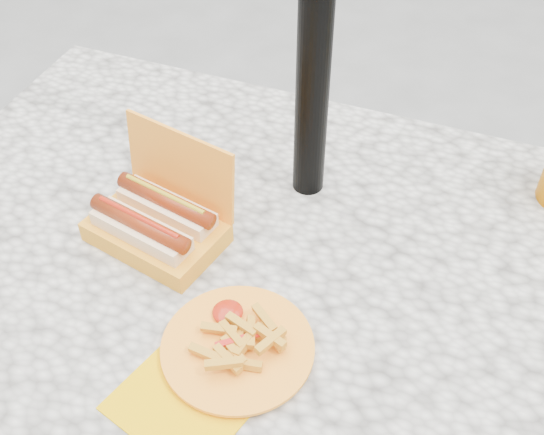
% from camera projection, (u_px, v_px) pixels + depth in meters
% --- Properties ---
extents(picnic_table, '(1.20, 0.80, 0.75)m').
position_uv_depth(picnic_table, '(273.00, 298.00, 1.09)').
color(picnic_table, beige).
rests_on(picnic_table, ground).
extents(hotdog_box, '(0.22, 0.18, 0.16)m').
position_uv_depth(hotdog_box, '(157.00, 221.00, 1.01)').
color(hotdog_box, orange).
rests_on(hotdog_box, picnic_table).
extents(fries_plate, '(0.23, 0.28, 0.04)m').
position_uv_depth(fries_plate, '(234.00, 350.00, 0.88)').
color(fries_plate, '#EAAC00').
rests_on(fries_plate, picnic_table).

